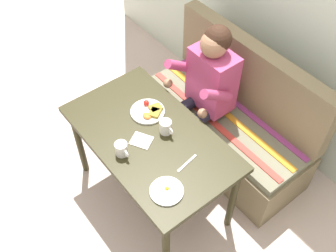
{
  "coord_description": "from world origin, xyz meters",
  "views": [
    {
      "loc": [
        1.37,
        -0.93,
        2.74
      ],
      "look_at": [
        0.0,
        0.15,
        0.72
      ],
      "focal_mm": 42.72,
      "sensor_mm": 36.0,
      "label": 1
    }
  ],
  "objects": [
    {
      "name": "person",
      "position": [
        -0.13,
        0.59,
        0.74
      ],
      "size": [
        0.45,
        0.61,
        1.21
      ],
      "color": "#B53F6D",
      "rests_on": "ground"
    },
    {
      "name": "couch",
      "position": [
        0.0,
        0.76,
        0.33
      ],
      "size": [
        1.44,
        0.56,
        1.0
      ],
      "color": "#746448",
      "rests_on": "ground"
    },
    {
      "name": "napkin",
      "position": [
        -0.0,
        -0.07,
        0.73
      ],
      "size": [
        0.17,
        0.16,
        0.01
      ],
      "primitive_type": "cube",
      "rotation": [
        0.0,
        0.0,
        0.52
      ],
      "color": "silver",
      "rests_on": "table"
    },
    {
      "name": "plate_eggs",
      "position": [
        0.4,
        -0.17,
        0.74
      ],
      "size": [
        0.2,
        0.2,
        0.04
      ],
      "color": "white",
      "rests_on": "table"
    },
    {
      "name": "ground_plane",
      "position": [
        0.0,
        0.0,
        0.0
      ],
      "size": [
        8.0,
        8.0,
        0.0
      ],
      "primitive_type": "plane",
      "color": "beige"
    },
    {
      "name": "plate_breakfast",
      "position": [
        -0.17,
        0.12,
        0.74
      ],
      "size": [
        0.24,
        0.24,
        0.05
      ],
      "color": "white",
      "rests_on": "table"
    },
    {
      "name": "fork",
      "position": [
        0.32,
        0.05,
        0.73
      ],
      "size": [
        0.04,
        0.17,
        0.0
      ],
      "primitive_type": "cube",
      "rotation": [
        0.0,
        0.0,
        0.16
      ],
      "color": "silver",
      "rests_on": "table"
    },
    {
      "name": "table",
      "position": [
        0.0,
        0.0,
        0.65
      ],
      "size": [
        1.2,
        0.7,
        0.73
      ],
      "color": "#2B2813",
      "rests_on": "ground"
    },
    {
      "name": "coffee_mug",
      "position": [
        0.01,
        -0.22,
        0.78
      ],
      "size": [
        0.12,
        0.08,
        0.09
      ],
      "color": "white",
      "rests_on": "table"
    },
    {
      "name": "coffee_mug_second",
      "position": [
        0.04,
        0.1,
        0.78
      ],
      "size": [
        0.12,
        0.08,
        0.1
      ],
      "color": "white",
      "rests_on": "table"
    }
  ]
}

